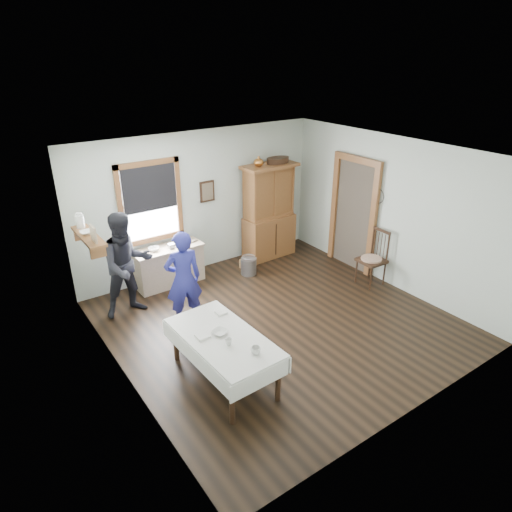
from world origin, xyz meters
name	(u,v)px	position (x,y,z in m)	size (l,w,h in m)	color
room	(281,245)	(0.00, 0.00, 1.35)	(5.01, 5.01, 2.70)	black
window	(150,198)	(-1.00, 2.46, 1.63)	(1.18, 0.07, 1.48)	white
doorway	(354,211)	(2.46, 0.85, 1.16)	(0.09, 1.14, 2.22)	#483F34
wall_shelf	(87,234)	(-2.37, 1.54, 1.57)	(0.24, 1.00, 0.44)	brown
framed_picture	(207,191)	(0.15, 2.46, 1.55)	(0.30, 0.04, 0.40)	#301C11
rug_beater	(379,190)	(2.45, 0.30, 1.72)	(0.27, 0.27, 0.01)	black
work_counter	(169,266)	(-0.86, 2.21, 0.37)	(1.29, 0.49, 0.74)	tan
china_hutch	(269,212)	(1.41, 2.18, 0.97)	(1.14, 0.54, 1.95)	brown
dining_table	(224,358)	(-1.44, -0.67, 0.34)	(0.89, 1.69, 0.67)	silver
spindle_chair	(372,258)	(2.19, 0.06, 0.53)	(0.49, 0.49, 1.05)	#301C11
pail	(249,266)	(0.56, 1.70, 0.16)	(0.30, 0.30, 0.33)	gray
wicker_basket	(248,263)	(0.73, 1.96, 0.09)	(0.31, 0.22, 0.18)	#AF7C4F
woman_blue	(184,282)	(-1.23, 0.84, 0.73)	(0.53, 0.35, 1.46)	navy
figure_dark	(128,268)	(-1.82, 1.65, 0.81)	(0.79, 0.61, 1.62)	black
table_cup_a	(256,350)	(-1.30, -1.21, 0.72)	(0.12, 0.12, 0.09)	silver
table_cup_b	(229,342)	(-1.47, -0.87, 0.72)	(0.09, 0.09, 0.09)	silver
table_bowl	(220,332)	(-1.44, -0.61, 0.70)	(0.22, 0.22, 0.05)	silver
counter_book	(186,241)	(-0.47, 2.25, 0.75)	(0.15, 0.21, 0.02)	brown
counter_bowl	(154,249)	(-1.12, 2.21, 0.77)	(0.20, 0.20, 0.06)	silver
shelf_bowl	(87,232)	(-2.37, 1.55, 1.60)	(0.22, 0.22, 0.05)	silver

